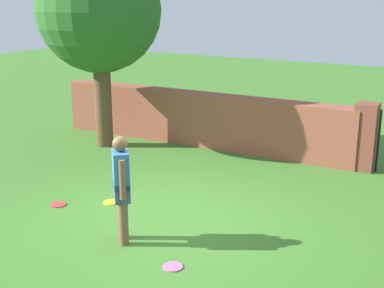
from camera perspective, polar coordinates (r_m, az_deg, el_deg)
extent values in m
plane|color=#3D7528|center=(8.66, -3.41, -8.42)|extent=(40.00, 40.00, 0.00)
cube|color=brown|center=(12.66, 0.87, 2.67)|extent=(7.41, 0.50, 1.26)
cylinder|color=brown|center=(12.67, -9.50, 5.05)|extent=(0.40, 0.40, 2.38)
sphere|color=#286023|center=(12.44, -9.93, 13.92)|extent=(2.80, 2.80, 2.80)
cylinder|color=brown|center=(8.06, -7.50, -7.19)|extent=(0.14, 0.14, 0.85)
cylinder|color=brown|center=(7.86, -7.35, -7.82)|extent=(0.14, 0.14, 0.85)
cube|color=#3F4C72|center=(7.81, -7.52, -4.99)|extent=(0.40, 0.42, 0.28)
cube|color=#3372BF|center=(7.70, -7.61, -2.73)|extent=(0.40, 0.42, 0.55)
sphere|color=brown|center=(7.59, -7.72, 0.02)|extent=(0.22, 0.22, 0.22)
cylinder|color=brown|center=(7.94, -7.74, -2.73)|extent=(0.09, 0.09, 0.58)
cylinder|color=brown|center=(7.51, -7.44, -3.82)|extent=(0.09, 0.09, 0.58)
cube|color=brown|center=(11.44, 18.01, 0.73)|extent=(0.44, 0.44, 1.40)
cylinder|color=black|center=(11.42, 19.32, 0.31)|extent=(0.04, 0.04, 1.30)
cylinder|color=red|center=(9.60, -14.12, -6.29)|extent=(0.27, 0.27, 0.02)
cylinder|color=pink|center=(7.38, -2.07, -12.98)|extent=(0.27, 0.27, 0.02)
cylinder|color=yellow|center=(9.52, -8.69, -6.17)|extent=(0.27, 0.27, 0.02)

